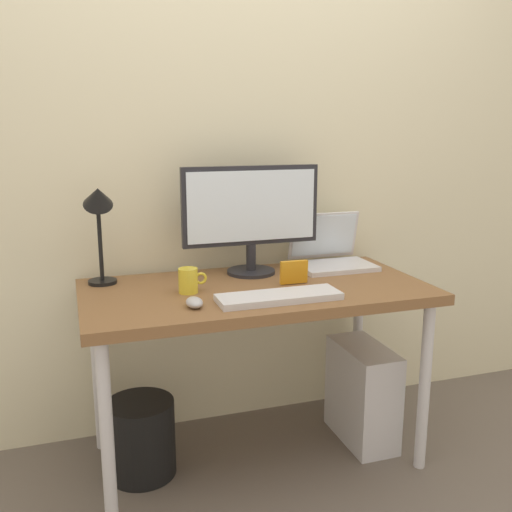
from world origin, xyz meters
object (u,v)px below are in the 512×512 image
object	(u,v)px
keyboard	(279,297)
photo_frame	(294,272)
mouse	(194,302)
coffee_mug	(189,280)
laptop	(330,253)
desk	(256,304)
desk_lamp	(99,212)
computer_tower	(362,393)
monitor	(251,213)
wastebasket	(141,438)

from	to	relation	value
keyboard	photo_frame	world-z (taller)	photo_frame
keyboard	mouse	xyz separation A→B (m)	(-0.30, 0.01, 0.01)
coffee_mug	photo_frame	bearing A→B (deg)	-1.84
laptop	photo_frame	distance (m)	0.35
desk	laptop	distance (m)	0.48
laptop	keyboard	xyz separation A→B (m)	(-0.39, -0.41, -0.05)
desk_lamp	mouse	xyz separation A→B (m)	(0.28, -0.38, -0.27)
computer_tower	desk_lamp	bearing A→B (deg)	168.55
photo_frame	monitor	bearing A→B (deg)	116.92
computer_tower	mouse	bearing A→B (deg)	-167.46
coffee_mug	desk	bearing A→B (deg)	-0.50
desk	mouse	size ratio (longest dim) A/B	14.53
monitor	keyboard	distance (m)	0.46
laptop	desk	bearing A→B (deg)	-152.48
monitor	desk_lamp	xyz separation A→B (m)	(-0.60, 0.00, 0.03)
wastebasket	desk	bearing A→B (deg)	-3.66
wastebasket	monitor	bearing A→B (deg)	18.69
monitor	laptop	bearing A→B (deg)	2.68
desk	coffee_mug	xyz separation A→B (m)	(-0.26, 0.00, 0.11)
desk_lamp	coffee_mug	xyz separation A→B (m)	(0.29, -0.20, -0.24)
desk	desk_lamp	world-z (taller)	desk_lamp
desk_lamp	wastebasket	distance (m)	0.88
photo_frame	computer_tower	size ratio (longest dim) A/B	0.26
desk_lamp	coffee_mug	bearing A→B (deg)	-33.76
desk_lamp	photo_frame	size ratio (longest dim) A/B	3.71
photo_frame	wastebasket	size ratio (longest dim) A/B	0.37
desk	wastebasket	xyz separation A→B (m)	(-0.46, 0.03, -0.50)
laptop	coffee_mug	xyz separation A→B (m)	(-0.67, -0.21, -0.01)
keyboard	desk_lamp	bearing A→B (deg)	145.94
mouse	coffee_mug	size ratio (longest dim) A/B	0.85
desk	desk_lamp	xyz separation A→B (m)	(-0.55, 0.20, 0.35)
laptop	keyboard	world-z (taller)	laptop
mouse	wastebasket	xyz separation A→B (m)	(-0.18, 0.21, -0.59)
desk	coffee_mug	world-z (taller)	coffee_mug
laptop	coffee_mug	size ratio (longest dim) A/B	3.01
wastebasket	coffee_mug	bearing A→B (deg)	-7.83
photo_frame	computer_tower	bearing A→B (deg)	0.29
keyboard	photo_frame	size ratio (longest dim) A/B	4.00
laptop	desk_lamp	size ratio (longest dim) A/B	0.78
monitor	laptop	distance (m)	0.42
mouse	laptop	bearing A→B (deg)	29.55
desk	computer_tower	world-z (taller)	desk
wastebasket	photo_frame	bearing A→B (deg)	-3.79
laptop	desk_lamp	distance (m)	0.99
desk_lamp	computer_tower	size ratio (longest dim) A/B	0.97
desk_lamp	laptop	bearing A→B (deg)	1.00
monitor	desk_lamp	distance (m)	0.60
computer_tower	laptop	bearing A→B (deg)	104.93
laptop	monitor	bearing A→B (deg)	-177.32
desk	monitor	size ratio (longest dim) A/B	2.29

